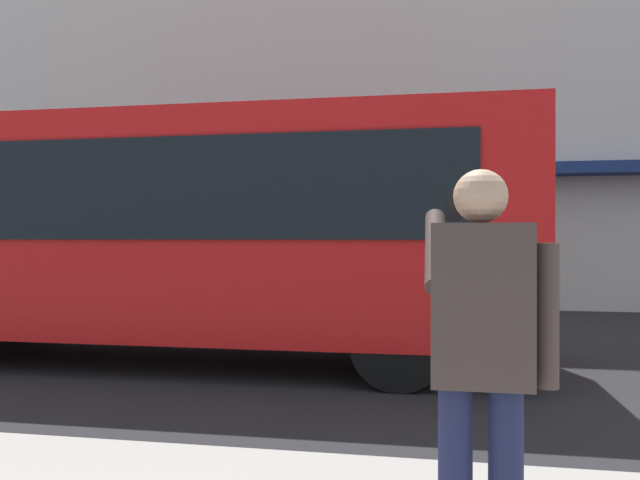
% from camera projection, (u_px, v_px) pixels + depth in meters
% --- Properties ---
extents(ground_plane, '(60.00, 60.00, 0.00)m').
position_uv_depth(ground_plane, '(425.00, 368.00, 7.40)').
color(ground_plane, '#232326').
extents(building_facade_far, '(28.00, 1.55, 12.00)m').
position_uv_depth(building_facade_far, '(429.00, 44.00, 14.06)').
color(building_facade_far, beige).
rests_on(building_facade_far, ground_plane).
extents(red_bus, '(9.05, 2.54, 3.08)m').
position_uv_depth(red_bus, '(166.00, 229.00, 7.91)').
color(red_bus, red).
rests_on(red_bus, ground_plane).
extents(pedestrian_photographer, '(0.53, 0.52, 1.70)m').
position_uv_depth(pedestrian_photographer, '(481.00, 343.00, 2.51)').
color(pedestrian_photographer, '#1E2347').
rests_on(pedestrian_photographer, sidewalk_curb).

